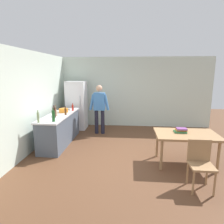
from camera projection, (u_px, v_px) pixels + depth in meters
The scene contains 16 objects.
ground_plane at pixel (125, 156), 5.09m from camera, with size 14.00×14.00×0.00m, color brown.
wall_back at pixel (128, 92), 7.74m from camera, with size 6.40×0.12×2.70m, color silver.
wall_left at pixel (29, 102), 5.23m from camera, with size 0.12×5.60×2.70m, color silver.
kitchen_counter at pixel (60, 129), 5.95m from camera, with size 0.64×2.20×0.90m.
refrigerator at pixel (77, 105), 7.41m from camera, with size 0.70×0.67×1.80m.
person at pixel (99, 106), 6.77m from camera, with size 0.70×0.22×1.70m.
dining_table at pixel (186, 137), 4.54m from camera, with size 1.40×0.90×0.75m.
chair at pixel (200, 161), 3.62m from camera, with size 0.42×0.42×0.91m.
cooking_pot at pixel (64, 110), 6.13m from camera, with size 0.40×0.28×0.12m.
utensil_jar at pixel (55, 113), 5.63m from camera, with size 0.11×0.11×0.32m.
bottle_sauce_red at pixel (73, 108), 6.37m from camera, with size 0.06×0.06×0.24m.
bottle_beer_brown at pixel (66, 111), 5.75m from camera, with size 0.06×0.06×0.26m.
bottle_wine_dark at pixel (54, 112), 5.41m from camera, with size 0.08×0.08×0.34m.
bottle_vinegar_tall at pixel (38, 117), 4.87m from camera, with size 0.06×0.06×0.32m.
bottle_wine_green at pixel (53, 116), 4.98m from camera, with size 0.08×0.08×0.34m.
book_stack at pixel (181, 130), 4.60m from camera, with size 0.29×0.20×0.10m.
Camera 1 is at (0.08, -4.76, 2.15)m, focal length 31.52 mm.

